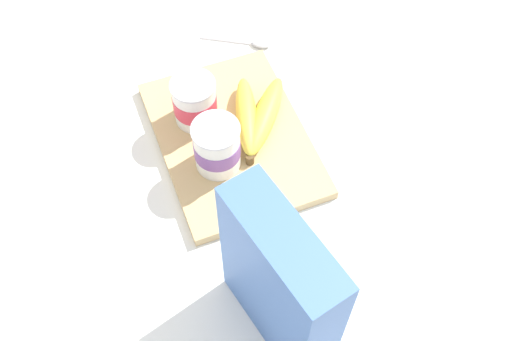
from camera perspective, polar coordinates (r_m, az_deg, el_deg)
ground_plane at (r=1.02m, az=-2.19°, el=2.68°), size 2.40×2.40×0.00m
cutting_board at (r=1.01m, az=-2.21°, el=2.98°), size 0.32×0.23×0.02m
cereal_box at (r=0.76m, az=2.20°, el=-10.54°), size 0.19×0.10×0.26m
yogurt_cup_front at (r=0.94m, az=-3.66°, el=2.24°), size 0.07×0.07×0.09m
yogurt_cup_back at (r=1.00m, az=-5.72°, el=6.40°), size 0.07×0.07×0.08m
banana_bunch at (r=1.01m, az=0.00°, el=5.10°), size 0.17×0.13×0.04m
spoon at (r=1.16m, az=-0.87°, el=11.91°), size 0.08×0.12×0.01m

